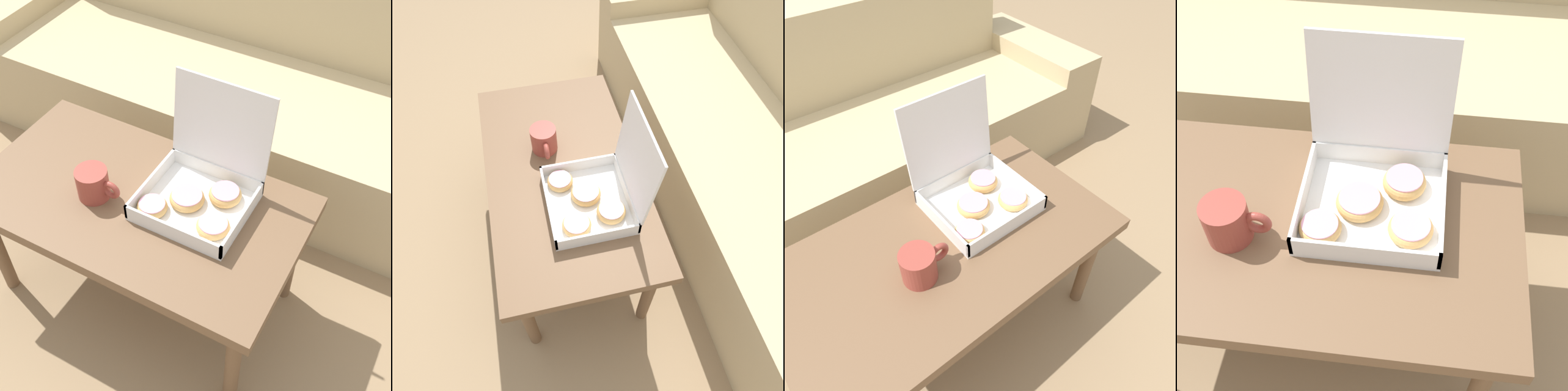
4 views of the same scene
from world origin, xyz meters
TOP-DOWN VIEW (x-y plane):
  - ground_plane at (0.00, 0.00)m, footprint 12.00×12.00m
  - couch at (0.00, 0.78)m, footprint 2.55×0.77m
  - coffee_table at (0.00, -0.11)m, footprint 0.99×0.55m
  - pastry_box at (0.17, -0.03)m, footprint 0.31×0.31m
  - coffee_mug at (-0.11, -0.16)m, footprint 0.14×0.10m

SIDE VIEW (x-z plane):
  - ground_plane at x=0.00m, z-range 0.00..0.00m
  - couch at x=0.00m, z-range -0.13..0.68m
  - coffee_table at x=0.00m, z-range 0.19..0.66m
  - coffee_mug at x=-0.11m, z-range 0.47..0.57m
  - pastry_box at x=0.17m, z-range 0.36..0.70m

